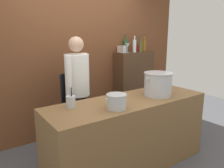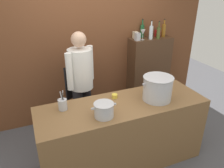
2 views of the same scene
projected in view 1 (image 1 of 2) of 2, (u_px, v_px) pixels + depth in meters
ground_plane at (128, 165)px, 2.92m from camera, size 8.00×8.00×0.00m
brick_back_panel at (76, 45)px, 3.70m from camera, size 4.40×0.10×3.00m
prep_counter at (128, 134)px, 2.82m from camera, size 2.11×0.70×0.90m
bar_cabinet at (133, 87)px, 4.33m from camera, size 0.76×0.32×1.36m
chef at (77, 86)px, 3.14m from camera, size 0.46×0.41×1.66m
stockpot_large at (158, 84)px, 2.89m from camera, size 0.43×0.37×0.30m
stockpot_small at (116, 101)px, 2.39m from camera, size 0.29×0.22×0.16m
utensil_crock at (71, 102)px, 2.43m from camera, size 0.10×0.10×0.25m
butter_jar at (118, 95)px, 2.83m from camera, size 0.07×0.07×0.05m
wine_bottle_amber at (144, 45)px, 4.29m from camera, size 0.07×0.07×0.31m
wine_bottle_clear at (134, 46)px, 4.06m from camera, size 0.07×0.07×0.31m
wine_bottle_green at (125, 45)px, 4.16m from camera, size 0.07×0.07×0.32m
wine_bottle_olive at (141, 46)px, 4.12m from camera, size 0.06×0.06×0.30m
wine_glass_tall at (128, 46)px, 3.98m from camera, size 0.08×0.08×0.17m
spice_tin_cream at (120, 49)px, 4.07m from camera, size 0.08×0.08×0.12m
spice_tin_silver at (123, 49)px, 3.92m from camera, size 0.08×0.08×0.13m
spice_tin_red at (139, 48)px, 4.31m from camera, size 0.08×0.08×0.12m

